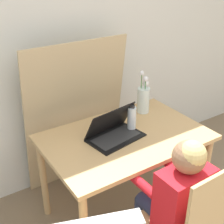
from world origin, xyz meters
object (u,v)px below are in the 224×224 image
water_bottle (132,118)px  flower_vase (143,98)px  person_seated (177,192)px  laptop (113,131)px

water_bottle → flower_vase: bearing=35.8°
person_seated → flower_vase: size_ratio=2.94×
laptop → flower_vase: size_ratio=1.18×
water_bottle → laptop: bearing=-174.5°
person_seated → water_bottle: 0.64m
person_seated → laptop: 0.60m
flower_vase → water_bottle: bearing=-144.2°
person_seated → flower_vase: (0.36, 0.77, 0.19)m
person_seated → water_bottle: bearing=-102.7°
laptop → flower_vase: (0.40, 0.19, 0.07)m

